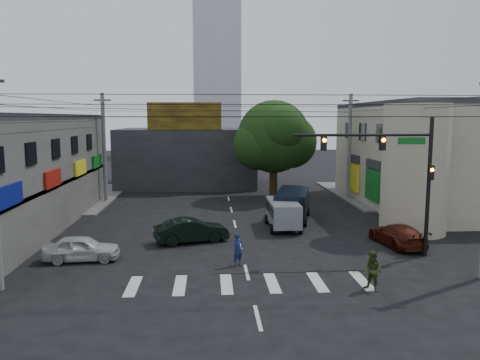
{
  "coord_description": "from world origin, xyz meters",
  "views": [
    {
      "loc": [
        -1.71,
        -23.95,
        7.16
      ],
      "look_at": [
        0.16,
        4.0,
        3.42
      ],
      "focal_mm": 35.0,
      "sensor_mm": 36.0,
      "label": 1
    }
  ],
  "objects": [
    {
      "name": "building_right",
      "position": [
        18.0,
        13.0,
        4.0
      ],
      "size": [
        14.0,
        18.0,
        8.0
      ],
      "primitive_type": "cube",
      "color": "gray",
      "rests_on": "ground"
    },
    {
      "name": "corner_column",
      "position": [
        11.0,
        4.0,
        4.0
      ],
      "size": [
        4.0,
        4.0,
        8.0
      ],
      "primitive_type": "cylinder",
      "color": "gray",
      "rests_on": "ground"
    },
    {
      "name": "traffic_gantry",
      "position": [
        7.82,
        -1.0,
        4.83
      ],
      "size": [
        7.1,
        0.35,
        7.2
      ],
      "color": "black",
      "rests_on": "ground"
    },
    {
      "name": "utility_pole_far_right",
      "position": [
        10.5,
        16.0,
        4.6
      ],
      "size": [
        0.32,
        0.32,
        9.2
      ],
      "primitive_type": "cylinder",
      "color": "#59595B",
      "rests_on": "ground"
    },
    {
      "name": "white_compact",
      "position": [
        -8.15,
        -0.63,
        0.64
      ],
      "size": [
        1.91,
        3.92,
        1.28
      ],
      "primitive_type": "imported",
      "rotation": [
        0.0,
        0.0,
        1.62
      ],
      "color": "beige",
      "rests_on": "ground"
    },
    {
      "name": "navy_van",
      "position": [
        4.1,
        7.93,
        1.05
      ],
      "size": [
        6.27,
        4.62,
        2.11
      ],
      "primitive_type": null,
      "rotation": [
        0.0,
        0.0,
        1.31
      ],
      "color": "black",
      "rests_on": "ground"
    },
    {
      "name": "street_tree",
      "position": [
        4.0,
        17.0,
        5.47
      ],
      "size": [
        6.4,
        6.4,
        8.7
      ],
      "color": "black",
      "rests_on": "ground"
    },
    {
      "name": "building_far",
      "position": [
        -4.0,
        26.0,
        3.0
      ],
      "size": [
        14.0,
        10.0,
        6.0
      ],
      "primitive_type": "cube",
      "color": "#232326",
      "rests_on": "ground"
    },
    {
      "name": "dark_sedan",
      "position": [
        -2.75,
        2.54,
        0.7
      ],
      "size": [
        3.76,
        5.02,
        1.39
      ],
      "primitive_type": "imported",
      "rotation": [
        0.0,
        0.0,
        1.86
      ],
      "color": "black",
      "rests_on": "ground"
    },
    {
      "name": "tower_distant",
      "position": [
        0.0,
        70.0,
        22.0
      ],
      "size": [
        9.0,
        9.0,
        44.0
      ],
      "primitive_type": "cube",
      "color": "silver",
      "rests_on": "ground"
    },
    {
      "name": "billboard",
      "position": [
        -4.0,
        21.1,
        7.3
      ],
      "size": [
        7.0,
        0.3,
        2.6
      ],
      "primitive_type": "cube",
      "color": "olive",
      "rests_on": "building_far"
    },
    {
      "name": "sidewalk_far_right",
      "position": [
        18.0,
        18.0,
        0.07
      ],
      "size": [
        16.0,
        16.0,
        0.15
      ],
      "primitive_type": "cube",
      "color": "#514F4C",
      "rests_on": "ground"
    },
    {
      "name": "sidewalk_far_left",
      "position": [
        -18.0,
        18.0,
        0.07
      ],
      "size": [
        16.0,
        16.0,
        0.15
      ],
      "primitive_type": "cube",
      "color": "#514F4C",
      "rests_on": "ground"
    },
    {
      "name": "traffic_officer",
      "position": [
        -0.34,
        -2.0,
        0.82
      ],
      "size": [
        0.98,
        0.98,
        1.64
      ],
      "primitive_type": "imported",
      "rotation": [
        0.0,
        0.0,
        0.69
      ],
      "color": "#16214D",
      "rests_on": "ground"
    },
    {
      "name": "pedestrian_olive",
      "position": [
        5.04,
        -5.65,
        0.84
      ],
      "size": [
        1.46,
        1.45,
        1.69
      ],
      "primitive_type": "imported",
      "rotation": [
        0.0,
        0.0,
        -0.83
      ],
      "color": "#31391A",
      "rests_on": "ground"
    },
    {
      "name": "utility_pole_far_left",
      "position": [
        -10.5,
        16.0,
        4.6
      ],
      "size": [
        0.32,
        0.32,
        9.2
      ],
      "primitive_type": "cylinder",
      "color": "#59595B",
      "rests_on": "ground"
    },
    {
      "name": "ground",
      "position": [
        0.0,
        0.0,
        0.0
      ],
      "size": [
        160.0,
        160.0,
        0.0
      ],
      "primitive_type": "plane",
      "color": "black",
      "rests_on": "ground"
    },
    {
      "name": "silver_minivan",
      "position": [
        3.05,
        5.51,
        0.91
      ],
      "size": [
        4.24,
        1.83,
        1.81
      ],
      "primitive_type": null,
      "rotation": [
        0.0,
        0.0,
        1.56
      ],
      "color": "gray",
      "rests_on": "ground"
    },
    {
      "name": "maroon_sedan",
      "position": [
        8.82,
        1.04,
        0.62
      ],
      "size": [
        2.93,
        4.76,
        1.24
      ],
      "primitive_type": "imported",
      "rotation": [
        0.0,
        0.0,
        3.28
      ],
      "color": "#3E1108",
      "rests_on": "ground"
    }
  ]
}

